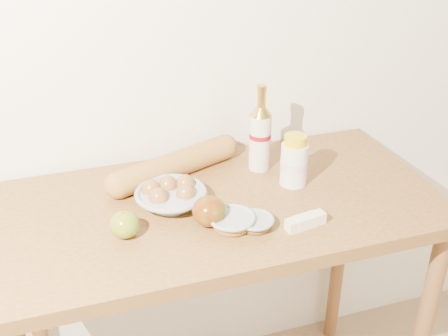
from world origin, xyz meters
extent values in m
cube|color=#EEE4CF|center=(0.00, 1.51, 1.30)|extent=(3.50, 0.02, 2.60)
cube|color=olive|center=(0.00, 1.18, 0.88)|extent=(1.20, 0.60, 0.04)
cylinder|color=brown|center=(-0.55, 1.43, 0.43)|extent=(0.05, 0.05, 0.86)
cylinder|color=brown|center=(0.55, 1.43, 0.43)|extent=(0.05, 0.05, 0.86)
cylinder|color=beige|center=(0.17, 1.32, 0.99)|extent=(0.07, 0.07, 0.17)
cylinder|color=maroon|center=(0.17, 1.32, 1.01)|extent=(0.07, 0.07, 0.01)
cone|color=gold|center=(0.17, 1.32, 1.09)|extent=(0.07, 0.07, 0.03)
cylinder|color=gold|center=(0.17, 1.32, 1.12)|extent=(0.03, 0.03, 0.05)
cylinder|color=gold|center=(0.17, 1.32, 1.15)|extent=(0.03, 0.03, 0.02)
cylinder|color=white|center=(0.23, 1.21, 0.96)|extent=(0.09, 0.09, 0.12)
cylinder|color=beige|center=(0.23, 1.21, 0.96)|extent=(0.09, 0.09, 0.03)
cylinder|color=yellow|center=(0.23, 1.21, 1.04)|extent=(0.08, 0.08, 0.03)
torus|color=#8E9B97|center=(-0.13, 1.21, 0.94)|extent=(0.20, 0.20, 0.01)
ellipsoid|color=brown|center=(-0.17, 1.19, 0.93)|extent=(0.06, 0.06, 0.07)
ellipsoid|color=brown|center=(-0.10, 1.19, 0.93)|extent=(0.06, 0.06, 0.07)
ellipsoid|color=brown|center=(-0.13, 1.24, 0.93)|extent=(0.06, 0.06, 0.07)
ellipsoid|color=brown|center=(-0.18, 1.24, 0.93)|extent=(0.06, 0.06, 0.07)
ellipsoid|color=brown|center=(-0.08, 1.23, 0.93)|extent=(0.06, 0.06, 0.07)
cylinder|color=#BC8539|center=(-0.08, 1.35, 0.94)|extent=(0.38, 0.20, 0.08)
sphere|color=#BC8539|center=(-0.26, 1.29, 0.94)|extent=(0.10, 0.10, 0.08)
sphere|color=#BC8539|center=(0.09, 1.42, 0.94)|extent=(0.10, 0.10, 0.08)
ellipsoid|color=olive|center=(-0.27, 1.10, 0.93)|extent=(0.09, 0.09, 0.07)
cylinder|color=#4A3018|center=(-0.27, 1.10, 0.96)|extent=(0.01, 0.01, 0.01)
ellipsoid|color=#850707|center=(-0.06, 1.09, 0.94)|extent=(0.10, 0.10, 0.08)
cylinder|color=#482F18|center=(-0.06, 1.09, 0.97)|extent=(0.01, 0.01, 0.01)
torus|color=gray|center=(0.05, 1.04, 0.92)|extent=(0.12, 0.12, 0.01)
cylinder|color=brown|center=(0.05, 1.04, 0.91)|extent=(0.10, 0.10, 0.02)
torus|color=#8F9C98|center=(-0.01, 1.06, 0.93)|extent=(0.13, 0.13, 0.01)
cylinder|color=brown|center=(-0.01, 1.06, 0.92)|extent=(0.10, 0.10, 0.02)
cube|color=beige|center=(0.17, 1.00, 0.92)|extent=(0.11, 0.05, 0.03)
cube|color=beige|center=(0.17, 1.00, 0.92)|extent=(0.06, 0.04, 0.03)
camera|label=1|loc=(-0.39, -0.05, 1.72)|focal=45.00mm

